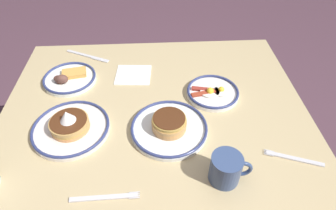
{
  "coord_description": "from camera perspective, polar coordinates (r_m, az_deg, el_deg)",
  "views": [
    {
      "loc": [
        -0.01,
        0.78,
        1.48
      ],
      "look_at": [
        -0.05,
        0.01,
        0.75
      ],
      "focal_mm": 30.39,
      "sensor_mm": 36.0,
      "label": 1
    }
  ],
  "objects": [
    {
      "name": "ground_plane",
      "position": [
        1.67,
        -1.83,
        -19.0
      ],
      "size": [
        6.0,
        6.0,
        0.0
      ],
      "primitive_type": "plane",
      "color": "#543844"
    },
    {
      "name": "dining_table",
      "position": [
        1.14,
        -2.55,
        -3.68
      ],
      "size": [
        1.16,
        0.97,
        0.72
      ],
      "color": "tan",
      "rests_on": "ground_plane"
    },
    {
      "name": "plate_near_main",
      "position": [
        1.15,
        8.93,
        2.57
      ],
      "size": [
        0.21,
        0.21,
        0.04
      ],
      "color": "white",
      "rests_on": "dining_table"
    },
    {
      "name": "plate_center_pancakes",
      "position": [
        1.0,
        0.23,
        -4.38
      ],
      "size": [
        0.27,
        0.27,
        0.06
      ],
      "color": "white",
      "rests_on": "dining_table"
    },
    {
      "name": "plate_far_companion",
      "position": [
        1.28,
        -19.28,
        5.09
      ],
      "size": [
        0.22,
        0.22,
        0.05
      ],
      "color": "white",
      "rests_on": "dining_table"
    },
    {
      "name": "plate_far_side",
      "position": [
        1.05,
        -18.98,
        -4.14
      ],
      "size": [
        0.27,
        0.27,
        0.09
      ],
      "color": "silver",
      "rests_on": "dining_table"
    },
    {
      "name": "coffee_mug",
      "position": [
        0.87,
        11.63,
        -12.36
      ],
      "size": [
        0.13,
        0.09,
        0.1
      ],
      "color": "#334772",
      "rests_on": "dining_table"
    },
    {
      "name": "paper_napkin",
      "position": [
        1.26,
        -6.97,
        6.03
      ],
      "size": [
        0.16,
        0.15,
        0.0
      ],
      "primitive_type": "cube",
      "rotation": [
        0.0,
        0.0,
        -0.07
      ],
      "color": "white",
      "rests_on": "dining_table"
    },
    {
      "name": "fork_near",
      "position": [
        1.01,
        23.83,
        -9.76
      ],
      "size": [
        0.18,
        0.08,
        0.01
      ],
      "color": "silver",
      "rests_on": "dining_table"
    },
    {
      "name": "fork_far",
      "position": [
        0.88,
        -12.46,
        -17.65
      ],
      "size": [
        0.2,
        0.02,
        0.01
      ],
      "color": "silver",
      "rests_on": "dining_table"
    },
    {
      "name": "butter_knife",
      "position": [
        1.42,
        -15.82,
        9.44
      ],
      "size": [
        0.21,
        0.12,
        0.01
      ],
      "color": "silver",
      "rests_on": "dining_table"
    }
  ]
}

